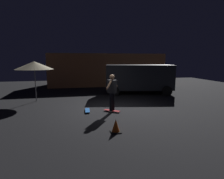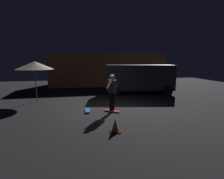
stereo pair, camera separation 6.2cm
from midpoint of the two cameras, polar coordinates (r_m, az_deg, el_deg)
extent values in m
plane|color=black|center=(9.31, -0.20, -6.05)|extent=(28.00, 28.00, 0.00)
cube|color=#C67A47|center=(18.50, -1.86, 6.01)|extent=(10.58, 3.34, 2.92)
cube|color=black|center=(13.70, 7.84, 3.72)|extent=(4.89, 2.78, 1.70)
cube|color=black|center=(14.20, 17.03, 5.01)|extent=(0.41, 1.73, 0.64)
cylinder|color=black|center=(15.12, 13.77, 0.79)|extent=(0.69, 0.35, 0.66)
cylinder|color=black|center=(13.24, 15.93, -0.43)|extent=(0.69, 0.35, 0.66)
cylinder|color=black|center=(14.63, 0.39, 0.78)|extent=(0.69, 0.35, 0.66)
cylinder|color=black|center=(12.67, 0.60, -0.49)|extent=(0.69, 0.35, 0.66)
cylinder|color=slate|center=(11.82, -21.99, 1.94)|extent=(0.05, 0.05, 2.20)
cone|color=beige|center=(11.76, -22.27, 6.66)|extent=(2.10, 2.10, 0.45)
cube|color=#AD1E23|center=(8.94, -0.20, -6.27)|extent=(0.72, 0.66, 0.02)
sphere|color=silver|center=(8.89, 1.78, -6.60)|extent=(0.05, 0.05, 0.05)
sphere|color=silver|center=(8.75, 1.28, -6.86)|extent=(0.05, 0.05, 0.05)
sphere|color=silver|center=(9.16, -1.61, -6.13)|extent=(0.05, 0.05, 0.05)
sphere|color=silver|center=(9.02, -2.15, -6.37)|extent=(0.05, 0.05, 0.05)
cube|color=#1959B2|center=(9.07, -7.51, -6.14)|extent=(0.25, 0.79, 0.02)
sphere|color=silver|center=(8.79, -6.90, -6.85)|extent=(0.05, 0.05, 0.05)
sphere|color=silver|center=(8.79, -8.02, -6.88)|extent=(0.05, 0.05, 0.05)
sphere|color=silver|center=(9.37, -7.03, -5.85)|extent=(0.05, 0.05, 0.05)
sphere|color=silver|center=(9.37, -8.08, -5.88)|extent=(0.05, 0.05, 0.05)
cylinder|color=black|center=(8.94, 0.13, -3.52)|extent=(0.14, 0.14, 0.82)
cylinder|color=black|center=(8.75, -0.54, -3.79)|extent=(0.14, 0.14, 0.82)
cube|color=#262628|center=(8.71, -0.20, 0.91)|extent=(0.43, 0.41, 0.60)
sphere|color=#936B4C|center=(8.66, -0.21, 3.76)|extent=(0.23, 0.23, 0.23)
cylinder|color=#936B4C|center=(8.89, 0.47, 2.04)|extent=(0.42, 0.47, 0.46)
cylinder|color=#936B4C|center=(8.50, -0.91, 1.73)|extent=(0.42, 0.47, 0.46)
cube|color=black|center=(6.56, 0.83, -12.47)|extent=(0.34, 0.34, 0.03)
cone|color=#EA5914|center=(6.48, 0.84, -10.70)|extent=(0.28, 0.28, 0.46)
camera|label=1|loc=(0.03, -90.20, -0.03)|focal=30.73mm
camera|label=2|loc=(0.03, 89.80, 0.03)|focal=30.73mm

